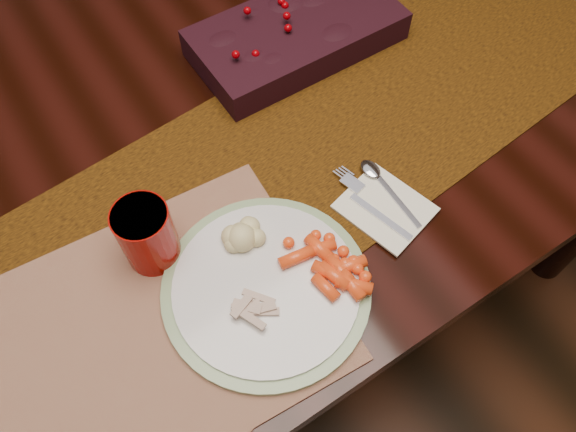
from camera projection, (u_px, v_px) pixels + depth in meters
floor at (232, 296)px, 1.60m from camera, size 5.00×5.00×0.00m
dining_table at (218, 233)px, 1.28m from camera, size 1.80×1.00×0.75m
table_runner at (268, 177)px, 0.90m from camera, size 1.91×0.55×0.00m
centerpiece at (297, 31)px, 1.01m from camera, size 0.38×0.19×0.08m
placemat_main at (148, 332)px, 0.77m from camera, size 0.52×0.40×0.00m
placemat_second at (93, 405)px, 0.72m from camera, size 0.53×0.43×0.00m
dinner_plate at (266, 288)px, 0.79m from camera, size 0.31×0.31×0.02m
baby_carrots at (317, 274)px, 0.78m from camera, size 0.14×0.13×0.02m
mashed_potatoes at (244, 235)px, 0.80m from camera, size 0.09×0.08×0.04m
turkey_shreds at (253, 306)px, 0.76m from camera, size 0.08×0.07×0.01m
napkin at (385, 208)px, 0.86m from camera, size 0.14×0.15×0.00m
fork at (373, 208)px, 0.86m from camera, size 0.06×0.15×0.00m
spoon at (389, 191)px, 0.87m from camera, size 0.03×0.13×0.00m
red_cup at (147, 235)px, 0.78m from camera, size 0.10×0.10×0.11m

